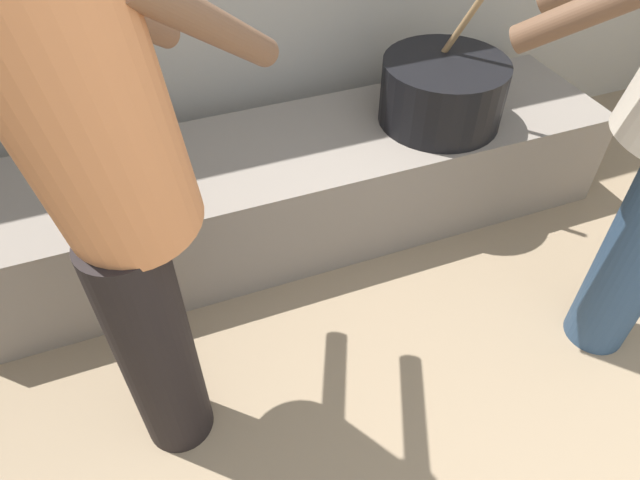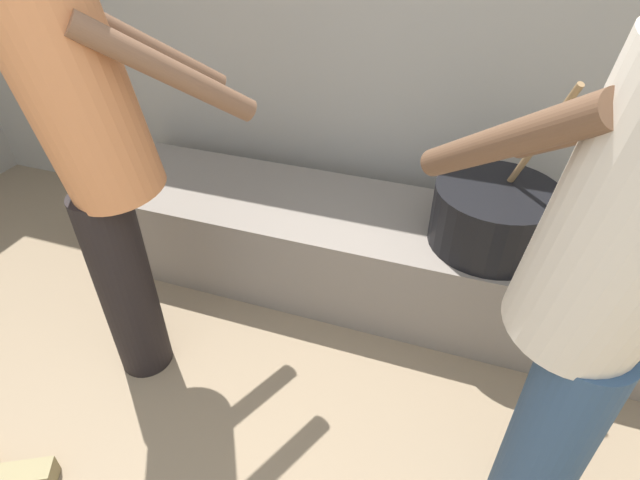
{
  "view_description": "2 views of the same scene",
  "coord_description": "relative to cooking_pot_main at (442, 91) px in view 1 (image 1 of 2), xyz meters",
  "views": [
    {
      "loc": [
        -0.66,
        0.2,
        1.64
      ],
      "look_at": [
        -0.35,
        1.01,
        0.79
      ],
      "focal_mm": 31.37,
      "sensor_mm": 36.0,
      "label": 1
    },
    {
      "loc": [
        0.36,
        0.09,
        1.63
      ],
      "look_at": [
        -0.08,
        1.36,
        0.64
      ],
      "focal_mm": 28.07,
      "sensor_mm": 36.0,
      "label": 2
    }
  ],
  "objects": [
    {
      "name": "cooking_pot_main",
      "position": [
        0.0,
        0.0,
        0.0
      ],
      "size": [
        0.48,
        0.48,
        0.7
      ],
      "color": "black",
      "rests_on": "hearth_ledge"
    },
    {
      "name": "hearth_ledge",
      "position": [
        -0.57,
        0.05,
        -0.34
      ],
      "size": [
        2.52,
        0.6,
        0.42
      ],
      "primitive_type": "cube",
      "color": "slate",
      "rests_on": "ground_plane"
    },
    {
      "name": "cook_in_orange_shirt",
      "position": [
        -1.21,
        -0.66,
        0.4
      ],
      "size": [
        0.69,
        0.71,
        1.64
      ],
      "color": "black",
      "rests_on": "ground_plane"
    }
  ]
}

